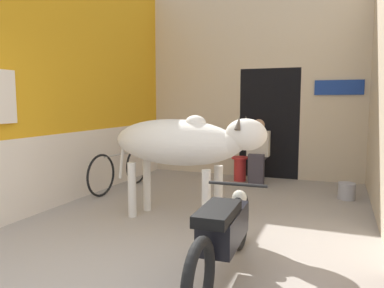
% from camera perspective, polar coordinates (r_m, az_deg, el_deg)
% --- Properties ---
extents(wall_left_shopfront, '(0.25, 5.37, 3.75)m').
position_cam_1_polar(wall_left_shopfront, '(6.11, -17.97, 8.95)').
color(wall_left_shopfront, orange).
rests_on(wall_left_shopfront, ground_plane).
extents(wall_back_with_doorway, '(4.27, 0.93, 3.75)m').
position_cam_1_polar(wall_back_with_doorway, '(7.83, 10.51, 6.75)').
color(wall_back_with_doorway, beige).
rests_on(wall_back_with_doorway, ground_plane).
extents(cow, '(2.13, 0.83, 1.37)m').
position_cam_1_polar(cow, '(4.68, -1.74, 0.06)').
color(cow, silver).
rests_on(cow, ground_plane).
extents(motorcycle_near, '(0.58, 1.98, 0.73)m').
position_cam_1_polar(motorcycle_near, '(3.27, 4.87, -13.21)').
color(motorcycle_near, black).
rests_on(motorcycle_near, ground_plane).
extents(bicycle, '(0.44, 1.74, 0.70)m').
position_cam_1_polar(bicycle, '(6.58, -10.83, -3.80)').
color(bicycle, black).
rests_on(bicycle, ground_plane).
extents(shopkeeper_seated, '(0.40, 0.34, 1.20)m').
position_cam_1_polar(shopkeeper_seated, '(6.96, 9.99, -0.86)').
color(shopkeeper_seated, '#3D3842').
rests_on(shopkeeper_seated, ground_plane).
extents(plastic_stool, '(0.32, 0.32, 0.46)m').
position_cam_1_polar(plastic_stool, '(7.23, 7.31, -3.66)').
color(plastic_stool, red).
rests_on(plastic_stool, ground_plane).
extents(bucket, '(0.26, 0.26, 0.26)m').
position_cam_1_polar(bucket, '(6.34, 22.48, -6.64)').
color(bucket, '#A8A8B2').
rests_on(bucket, ground_plane).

